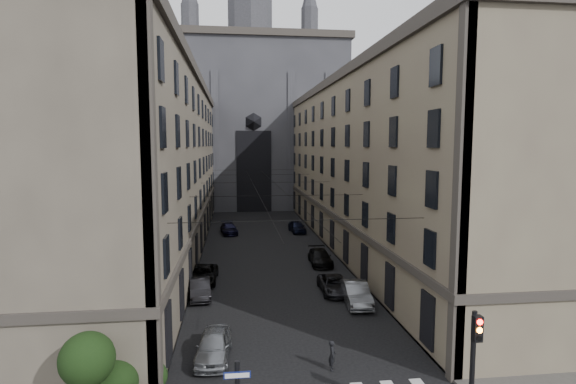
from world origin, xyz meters
name	(u,v)px	position (x,y,z in m)	size (l,w,h in m)	color
sidewalk_left	(171,250)	(-10.50, 36.00, 0.07)	(7.00, 80.00, 0.15)	#383533
sidewalk_right	(356,245)	(10.50, 36.00, 0.07)	(7.00, 80.00, 0.15)	#383533
building_left	(140,166)	(-13.44, 36.00, 9.34)	(13.60, 60.60, 18.85)	#524B3F
building_right	(383,164)	(13.44, 36.00, 9.34)	(13.60, 60.60, 18.85)	brown
gothic_tower	(251,113)	(0.00, 74.96, 17.80)	(35.00, 23.00, 58.00)	#2D2D33
traffic_light_right	(474,360)	(5.60, 1.92, 3.29)	(0.34, 0.50, 5.20)	black
shrub_cluster	(112,379)	(-8.72, 5.01, 1.80)	(3.90, 4.40, 3.90)	black
tram_wires	(266,184)	(0.00, 35.63, 7.25)	(14.00, 60.00, 0.43)	black
car_left_near	(214,345)	(-4.72, 9.93, 0.76)	(1.79, 4.45, 1.52)	gray
car_left_midnear	(200,289)	(-6.17, 20.00, 0.71)	(1.50, 4.31, 1.42)	black
car_left_midfar	(203,274)	(-6.20, 23.84, 0.69)	(2.30, 4.99, 1.39)	black
car_left_far	(229,229)	(-4.20, 44.60, 0.69)	(1.95, 4.79, 1.39)	black
car_right_near	(356,293)	(5.23, 17.24, 0.80)	(1.69, 4.84, 1.59)	slate
car_right_midnear	(334,285)	(4.20, 19.90, 0.64)	(2.13, 4.61, 1.28)	black
car_right_midfar	(320,257)	(4.72, 28.30, 0.71)	(1.99, 4.90, 1.42)	black
car_right_far	(297,227)	(4.78, 44.54, 0.75)	(1.78, 4.42, 1.51)	black
pedestrian	(332,355)	(1.39, 8.00, 0.78)	(0.57, 0.37, 1.56)	black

